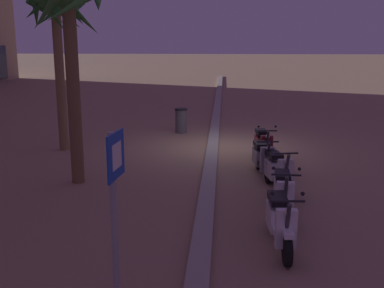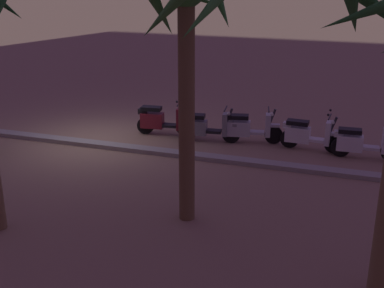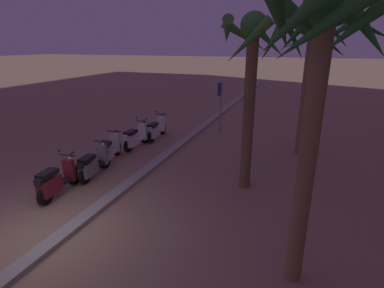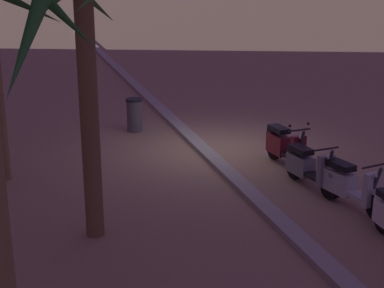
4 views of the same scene
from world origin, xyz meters
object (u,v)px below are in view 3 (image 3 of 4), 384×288
object	(u,v)px
scooter_white_second_in_line	(135,138)
scooter_silver_last_in_row	(109,151)
scooter_grey_gap_after_mid	(93,164)
palm_tree_by_mall_entrance	(251,61)
scooter_white_mid_rear	(156,130)
crossing_sign	(220,102)
palm_tree_near_sign	(312,52)
palm_tree_far_corner	(320,62)
scooter_maroon_tail_end	(56,181)

from	to	relation	value
scooter_white_second_in_line	scooter_silver_last_in_row	world-z (taller)	scooter_white_second_in_line
scooter_grey_gap_after_mid	palm_tree_by_mall_entrance	world-z (taller)	palm_tree_by_mall_entrance
scooter_white_mid_rear	crossing_sign	xyz separation A→B (m)	(-2.07, 2.39, 1.06)
scooter_white_mid_rear	scooter_grey_gap_after_mid	world-z (taller)	scooter_white_mid_rear
scooter_grey_gap_after_mid	palm_tree_near_sign	distance (m)	8.48
scooter_white_mid_rear	scooter_grey_gap_after_mid	size ratio (longest dim) A/B	1.00
scooter_silver_last_in_row	palm_tree_by_mall_entrance	world-z (taller)	palm_tree_by_mall_entrance
scooter_white_mid_rear	palm_tree_far_corner	xyz separation A→B (m)	(6.73, 6.22, 3.40)
scooter_white_mid_rear	scooter_silver_last_in_row	size ratio (longest dim) A/B	1.03
scooter_silver_last_in_row	palm_tree_by_mall_entrance	size ratio (longest dim) A/B	0.36
scooter_silver_last_in_row	palm_tree_far_corner	bearing A→B (deg)	61.11
scooter_white_second_in_line	scooter_silver_last_in_row	distance (m)	1.71
scooter_silver_last_in_row	scooter_maroon_tail_end	distance (m)	2.65
palm_tree_near_sign	scooter_maroon_tail_end	bearing A→B (deg)	-45.73
scooter_silver_last_in_row	crossing_sign	distance (m)	5.95
palm_tree_far_corner	scooter_white_second_in_line	bearing A→B (deg)	-129.43
scooter_white_second_in_line	scooter_maroon_tail_end	distance (m)	4.36
scooter_silver_last_in_row	crossing_sign	bearing A→B (deg)	152.62
scooter_white_second_in_line	scooter_maroon_tail_end	world-z (taller)	same
scooter_grey_gap_after_mid	palm_tree_far_corner	size ratio (longest dim) A/B	0.36
scooter_silver_last_in_row	scooter_grey_gap_after_mid	xyz separation A→B (m)	(1.22, 0.26, -0.01)
scooter_white_second_in_line	palm_tree_near_sign	bearing A→B (deg)	105.74
scooter_white_second_in_line	palm_tree_far_corner	bearing A→B (deg)	50.57
palm_tree_by_mall_entrance	scooter_silver_last_in_row	bearing A→B (deg)	-92.00
scooter_white_second_in_line	palm_tree_near_sign	world-z (taller)	palm_tree_near_sign
palm_tree_far_corner	palm_tree_near_sign	bearing A→B (deg)	-179.46
scooter_silver_last_in_row	scooter_grey_gap_after_mid	world-z (taller)	same
scooter_maroon_tail_end	palm_tree_by_mall_entrance	distance (m)	6.28
scooter_maroon_tail_end	palm_tree_near_sign	world-z (taller)	palm_tree_near_sign
scooter_white_second_in_line	palm_tree_near_sign	xyz separation A→B (m)	(-1.80, 6.38, 3.36)
scooter_white_mid_rear	scooter_silver_last_in_row	bearing A→B (deg)	-5.46
scooter_white_mid_rear	scooter_white_second_in_line	distance (m)	1.45
palm_tree_far_corner	scooter_white_mid_rear	bearing A→B (deg)	-137.28
scooter_maroon_tail_end	crossing_sign	world-z (taller)	crossing_sign
scooter_grey_gap_after_mid	scooter_white_mid_rear	bearing A→B (deg)	179.52
scooter_grey_gap_after_mid	palm_tree_near_sign	xyz separation A→B (m)	(-4.72, 6.19, 3.37)
palm_tree_far_corner	scooter_silver_last_in_row	bearing A→B (deg)	-118.89
crossing_sign	scooter_grey_gap_after_mid	bearing A→B (deg)	-20.73
scooter_maroon_tail_end	palm_tree_by_mall_entrance	bearing A→B (deg)	117.28
scooter_white_second_in_line	scooter_silver_last_in_row	bearing A→B (deg)	-2.34
scooter_white_second_in_line	scooter_maroon_tail_end	size ratio (longest dim) A/B	0.98
scooter_silver_last_in_row	palm_tree_by_mall_entrance	distance (m)	5.89
scooter_silver_last_in_row	palm_tree_far_corner	distance (m)	8.18
scooter_silver_last_in_row	palm_tree_far_corner	size ratio (longest dim) A/B	0.35
scooter_maroon_tail_end	palm_tree_near_sign	xyz separation A→B (m)	(-6.15, 6.31, 3.34)
palm_tree_by_mall_entrance	palm_tree_near_sign	bearing A→B (deg)	157.68
palm_tree_far_corner	crossing_sign	bearing A→B (deg)	-156.52
scooter_grey_gap_after_mid	palm_tree_far_corner	distance (m)	7.50
scooter_silver_last_in_row	palm_tree_far_corner	xyz separation A→B (m)	(3.60, 6.52, 3.39)
scooter_silver_last_in_row	palm_tree_far_corner	world-z (taller)	palm_tree_far_corner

